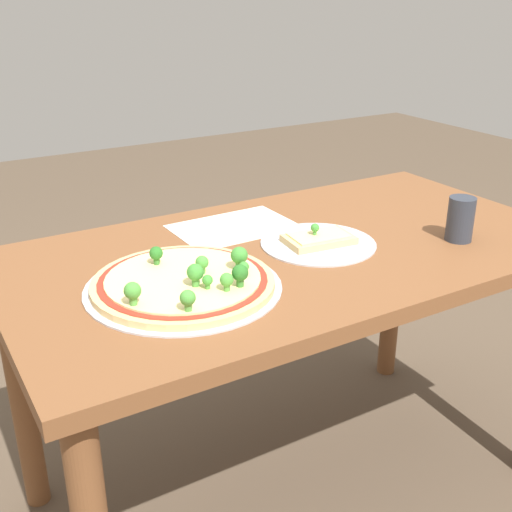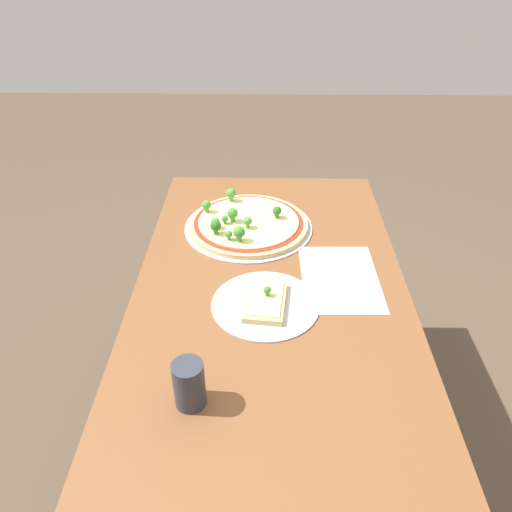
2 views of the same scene
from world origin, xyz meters
The scene contains 6 objects.
ground_plane centered at (0.00, 0.00, 0.00)m, with size 8.00×8.00×0.00m, color brown.
dining_table centered at (0.00, 0.00, 0.61)m, with size 1.32×0.71×0.70m.
pizza_tray_whole centered at (0.31, 0.07, 0.72)m, with size 0.39×0.39×0.07m.
pizza_tray_slice centered at (-0.05, 0.01, 0.71)m, with size 0.27×0.27×0.05m.
drinking_cup centered at (-0.35, 0.16, 0.75)m, with size 0.06×0.06×0.10m, color #2D333D.
paper_menu centered at (0.06, -0.18, 0.70)m, with size 0.30×0.20×0.00m, color silver.
Camera 1 is at (0.78, 1.13, 1.26)m, focal length 45.00 mm.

